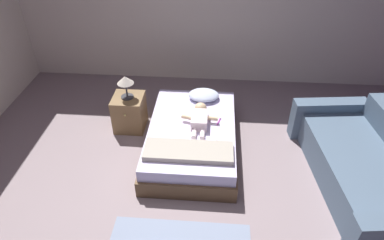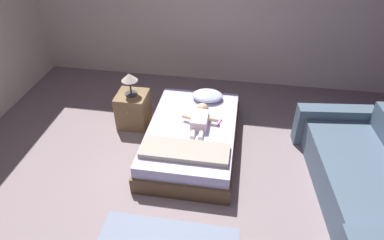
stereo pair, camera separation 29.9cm
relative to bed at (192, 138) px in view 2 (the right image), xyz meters
name	(u,v)px [view 2 (the right image)]	position (x,y,z in m)	size (l,w,h in m)	color
ground_plane	(169,204)	(-0.10, -1.00, -0.19)	(8.00, 8.00, 0.00)	gray
wall_behind_bed	(206,1)	(-0.10, 2.00, 1.21)	(8.00, 0.12, 2.79)	silver
bed	(192,138)	(0.00, 0.00, 0.00)	(1.17, 1.84, 0.38)	brown
pillow	(208,96)	(0.12, 0.68, 0.25)	(0.44, 0.35, 0.12)	silver
baby	(200,118)	(0.09, 0.10, 0.27)	(0.49, 0.65, 0.17)	white
toothbrush	(220,122)	(0.35, 0.13, 0.20)	(0.06, 0.15, 0.02)	#B92CB1
couch	(367,178)	(2.10, -0.49, 0.08)	(1.32, 2.23, 0.75)	slate
nightstand	(133,109)	(-0.94, 0.42, 0.07)	(0.43, 0.46, 0.52)	olive
lamp	(129,79)	(-0.94, 0.42, 0.58)	(0.23, 0.23, 0.33)	#333338
blanket	(185,151)	(0.00, -0.53, 0.23)	(1.05, 0.36, 0.06)	#AAA293
baby_bottle	(213,144)	(0.32, -0.35, 0.22)	(0.05, 0.11, 0.07)	white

